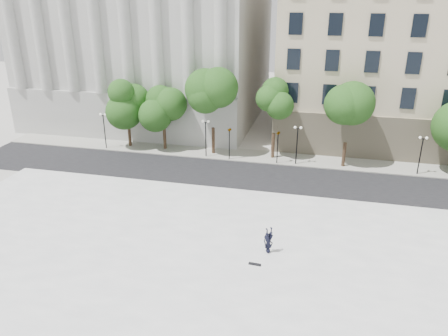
{
  "coord_description": "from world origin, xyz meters",
  "views": [
    {
      "loc": [
        7.72,
        -21.92,
        17.38
      ],
      "look_at": [
        0.14,
        10.0,
        4.1
      ],
      "focal_mm": 35.0,
      "sensor_mm": 36.0,
      "label": 1
    }
  ],
  "objects": [
    {
      "name": "ground",
      "position": [
        0.0,
        0.0,
        0.0
      ],
      "size": [
        160.0,
        160.0,
        0.0
      ],
      "primitive_type": "plane",
      "color": "#B7B4AD",
      "rests_on": "ground"
    },
    {
      "name": "plaza",
      "position": [
        0.0,
        3.0,
        0.23
      ],
      "size": [
        44.0,
        22.0,
        0.45
      ],
      "primitive_type": "cube",
      "color": "white",
      "rests_on": "ground"
    },
    {
      "name": "street",
      "position": [
        0.0,
        18.0,
        0.01
      ],
      "size": [
        60.0,
        8.0,
        0.02
      ],
      "primitive_type": "cube",
      "color": "black",
      "rests_on": "ground"
    },
    {
      "name": "far_sidewalk",
      "position": [
        0.0,
        24.0,
        0.06
      ],
      "size": [
        60.0,
        4.0,
        0.12
      ],
      "primitive_type": "cube",
      "color": "#A2A095",
      "rests_on": "ground"
    },
    {
      "name": "building_west",
      "position": [
        -17.0,
        38.57,
        12.89
      ],
      "size": [
        31.5,
        27.65,
        25.6
      ],
      "color": "#B5B5B0",
      "rests_on": "ground"
    },
    {
      "name": "building_east",
      "position": [
        20.0,
        38.91,
        11.14
      ],
      "size": [
        36.0,
        26.15,
        23.0
      ],
      "color": "beige",
      "rests_on": "ground"
    },
    {
      "name": "traffic_light_west",
      "position": [
        -2.18,
        22.3,
        3.66
      ],
      "size": [
        0.82,
        1.69,
        4.17
      ],
      "color": "black",
      "rests_on": "ground"
    },
    {
      "name": "traffic_light_east",
      "position": [
        3.12,
        22.3,
        3.65
      ],
      "size": [
        0.73,
        1.66,
        4.16
      ],
      "color": "black",
      "rests_on": "ground"
    },
    {
      "name": "person_lying",
      "position": [
        4.7,
        4.16,
        0.71
      ],
      "size": [
        1.65,
        2.02,
        0.53
      ],
      "primitive_type": "imported",
      "rotation": [
        -1.54,
        0.0,
        0.58
      ],
      "color": "black",
      "rests_on": "plaza"
    },
    {
      "name": "skateboard",
      "position": [
        4.04,
        2.47,
        0.49
      ],
      "size": [
        0.85,
        0.27,
        0.09
      ],
      "primitive_type": "cube",
      "rotation": [
        0.0,
        0.0,
        -0.07
      ],
      "color": "black",
      "rests_on": "plaza"
    },
    {
      "name": "street_trees",
      "position": [
        3.04,
        23.65,
        5.19
      ],
      "size": [
        40.17,
        4.9,
        7.74
      ],
      "color": "#382619",
      "rests_on": "ground"
    },
    {
      "name": "lamp_posts",
      "position": [
        -0.04,
        22.6,
        2.95
      ],
      "size": [
        35.59,
        0.28,
        4.33
      ],
      "color": "black",
      "rests_on": "ground"
    }
  ]
}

